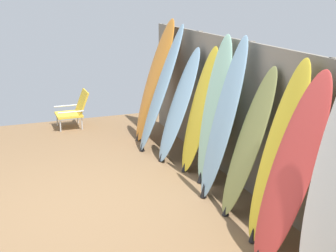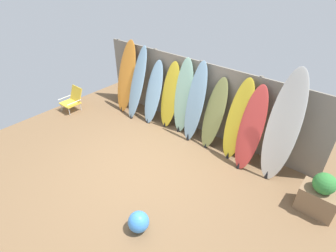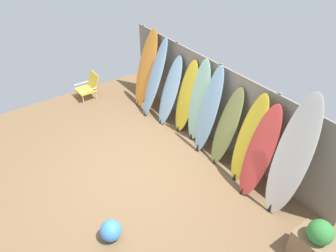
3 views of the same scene
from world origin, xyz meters
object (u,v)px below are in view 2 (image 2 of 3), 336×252
(surfboard_red_8, at_px, (251,129))
(planter_box, at_px, (319,196))
(surfboard_skyblue_2, at_px, (153,93))
(beach_chair, at_px, (73,99))
(surfboard_skyblue_5, at_px, (195,103))
(surfboard_orange_0, at_px, (126,77))
(surfboard_olive_6, at_px, (214,114))
(surfboard_yellow_7, at_px, (238,120))
(surfboard_seafoam_4, at_px, (183,97))
(beach_ball, at_px, (139,222))
(surfboard_skyblue_1, at_px, (137,84))
(surfboard_yellow_3, at_px, (170,96))
(surfboard_white_9, at_px, (283,128))

(surfboard_red_8, height_order, planter_box, surfboard_red_8)
(surfboard_skyblue_2, height_order, beach_chair, surfboard_skyblue_2)
(surfboard_skyblue_5, distance_m, planter_box, 3.08)
(surfboard_orange_0, relative_size, surfboard_skyblue_5, 1.02)
(surfboard_olive_6, bearing_deg, surfboard_yellow_7, -3.05)
(surfboard_skyblue_2, relative_size, surfboard_seafoam_4, 0.86)
(surfboard_skyblue_5, bearing_deg, surfboard_red_8, -2.99)
(surfboard_seafoam_4, relative_size, surfboard_red_8, 1.07)
(surfboard_red_8, xyz_separation_m, beach_ball, (-0.56, -2.70, -0.69))
(surfboard_orange_0, bearing_deg, surfboard_red_8, -0.82)
(surfboard_skyblue_1, bearing_deg, surfboard_orange_0, 171.30)
(surfboard_skyblue_1, relative_size, surfboard_skyblue_5, 1.00)
(surfboard_skyblue_2, height_order, surfboard_olive_6, surfboard_olive_6)
(surfboard_orange_0, bearing_deg, surfboard_skyblue_2, 0.07)
(surfboard_yellow_3, relative_size, surfboard_olive_6, 1.03)
(surfboard_orange_0, height_order, surfboard_seafoam_4, surfboard_orange_0)
(surfboard_skyblue_1, bearing_deg, beach_chair, -148.49)
(surfboard_skyblue_2, relative_size, beach_chair, 2.49)
(surfboard_yellow_3, bearing_deg, surfboard_skyblue_1, -169.68)
(surfboard_seafoam_4, relative_size, beach_ball, 5.34)
(surfboard_skyblue_1, bearing_deg, surfboard_yellow_3, 10.32)
(surfboard_skyblue_5, distance_m, surfboard_red_8, 1.44)
(surfboard_olive_6, bearing_deg, surfboard_seafoam_4, 177.34)
(surfboard_yellow_3, xyz_separation_m, surfboard_white_9, (2.85, -0.11, 0.28))
(surfboard_orange_0, relative_size, surfboard_seafoam_4, 1.04)
(surfboard_skyblue_2, bearing_deg, surfboard_olive_6, 2.01)
(surfboard_skyblue_1, bearing_deg, surfboard_white_9, 1.10)
(surfboard_olive_6, distance_m, planter_box, 2.58)
(surfboard_skyblue_5, relative_size, surfboard_red_8, 1.09)
(surfboard_orange_0, xyz_separation_m, surfboard_white_9, (4.36, -0.01, 0.14))
(beach_ball, bearing_deg, surfboard_skyblue_2, 128.57)
(surfboard_seafoam_4, height_order, surfboard_skyblue_5, surfboard_skyblue_5)
(beach_ball, bearing_deg, surfboard_yellow_7, 85.58)
(surfboard_white_9, bearing_deg, surfboard_yellow_7, 177.58)
(beach_ball, bearing_deg, surfboard_skyblue_5, 107.62)
(beach_chair, bearing_deg, surfboard_red_8, 16.28)
(beach_ball, bearing_deg, planter_box, 47.35)
(surfboard_seafoam_4, height_order, surfboard_olive_6, surfboard_seafoam_4)
(surfboard_yellow_3, relative_size, surfboard_white_9, 0.75)
(surfboard_yellow_3, bearing_deg, surfboard_skyblue_2, -168.28)
(surfboard_seafoam_4, relative_size, planter_box, 2.25)
(surfboard_orange_0, height_order, surfboard_skyblue_5, surfboard_orange_0)
(surfboard_skyblue_1, xyz_separation_m, surfboard_seafoam_4, (1.41, 0.19, -0.02))
(planter_box, bearing_deg, surfboard_skyblue_5, 170.64)
(surfboard_skyblue_1, xyz_separation_m, surfboard_olive_6, (2.33, 0.14, -0.14))
(surfboard_orange_0, xyz_separation_m, surfboard_skyblue_1, (0.52, -0.08, -0.02))
(surfboard_seafoam_4, relative_size, surfboard_olive_6, 1.15)
(surfboard_orange_0, xyz_separation_m, surfboard_yellow_7, (3.44, 0.03, -0.08))
(surfboard_skyblue_2, bearing_deg, surfboard_skyblue_5, 0.85)
(surfboard_seafoam_4, relative_size, surfboard_white_9, 0.84)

